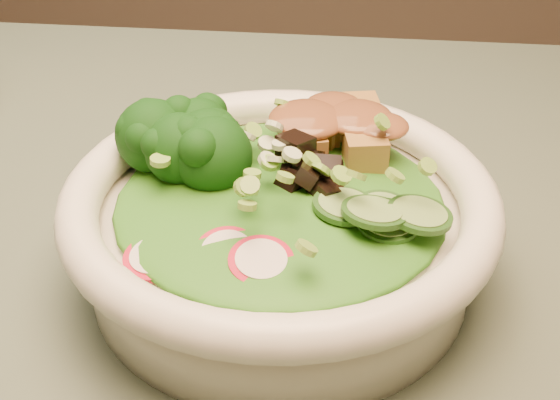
# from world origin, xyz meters

# --- Properties ---
(dining_table) EXTENTS (1.20, 0.80, 0.75)m
(dining_table) POSITION_xyz_m (0.00, 0.00, 0.64)
(dining_table) COLOR black
(dining_table) RESTS_ON ground
(salad_bowl) EXTENTS (0.27, 0.27, 0.07)m
(salad_bowl) POSITION_xyz_m (0.19, -0.01, 0.79)
(salad_bowl) COLOR white
(salad_bowl) RESTS_ON dining_table
(lettuce_bed) EXTENTS (0.20, 0.20, 0.02)m
(lettuce_bed) POSITION_xyz_m (0.19, -0.01, 0.81)
(lettuce_bed) COLOR #266916
(lettuce_bed) RESTS_ON salad_bowl
(broccoli_florets) EXTENTS (0.09, 0.08, 0.04)m
(broccoli_florets) POSITION_xyz_m (0.13, 0.01, 0.83)
(broccoli_florets) COLOR black
(broccoli_florets) RESTS_ON salad_bowl
(radish_slices) EXTENTS (0.11, 0.06, 0.02)m
(radish_slices) POSITION_xyz_m (0.16, -0.07, 0.81)
(radish_slices) COLOR #B80E28
(radish_slices) RESTS_ON salad_bowl
(cucumber_slices) EXTENTS (0.08, 0.08, 0.04)m
(cucumber_slices) POSITION_xyz_m (0.24, -0.04, 0.82)
(cucumber_slices) COLOR #7FAB5F
(cucumber_slices) RESTS_ON salad_bowl
(mushroom_heap) EXTENTS (0.08, 0.08, 0.04)m
(mushroom_heap) POSITION_xyz_m (0.19, 0.00, 0.82)
(mushroom_heap) COLOR black
(mushroom_heap) RESTS_ON salad_bowl
(tofu_cubes) EXTENTS (0.10, 0.07, 0.04)m
(tofu_cubes) POSITION_xyz_m (0.21, 0.05, 0.82)
(tofu_cubes) COLOR olive
(tofu_cubes) RESTS_ON salad_bowl
(peanut_sauce) EXTENTS (0.07, 0.06, 0.02)m
(peanut_sauce) POSITION_xyz_m (0.21, 0.05, 0.83)
(peanut_sauce) COLOR brown
(peanut_sauce) RESTS_ON tofu_cubes
(scallion_garnish) EXTENTS (0.19, 0.19, 0.02)m
(scallion_garnish) POSITION_xyz_m (0.19, -0.01, 0.83)
(scallion_garnish) COLOR #79AD3D
(scallion_garnish) RESTS_ON salad_bowl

